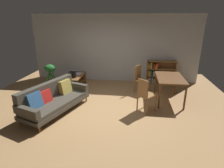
{
  "coord_description": "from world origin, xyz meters",
  "views": [
    {
      "loc": [
        0.87,
        -4.75,
        2.48
      ],
      "look_at": [
        0.23,
        0.27,
        0.68
      ],
      "focal_mm": 29.1,
      "sensor_mm": 36.0,
      "label": 1
    }
  ],
  "objects_px": {
    "media_console": "(76,82)",
    "potted_floor_plant": "(51,73)",
    "dining_table": "(170,80)",
    "dining_chair_far": "(140,78)",
    "dining_chair_near": "(145,94)",
    "bookshelf": "(158,72)",
    "fabric_couch": "(53,98)",
    "desk_speaker": "(74,74)",
    "open_laptop": "(76,73)"
  },
  "relations": [
    {
      "from": "open_laptop",
      "to": "potted_floor_plant",
      "type": "height_order",
      "value": "potted_floor_plant"
    },
    {
      "from": "potted_floor_plant",
      "to": "dining_chair_far",
      "type": "height_order",
      "value": "dining_chair_far"
    },
    {
      "from": "dining_chair_near",
      "to": "bookshelf",
      "type": "height_order",
      "value": "dining_chair_near"
    },
    {
      "from": "dining_table",
      "to": "dining_chair_far",
      "type": "distance_m",
      "value": 1.08
    },
    {
      "from": "dining_chair_near",
      "to": "media_console",
      "type": "bearing_deg",
      "value": 149.3
    },
    {
      "from": "open_laptop",
      "to": "dining_chair_far",
      "type": "xyz_separation_m",
      "value": [
        2.44,
        -0.3,
        -0.0
      ]
    },
    {
      "from": "media_console",
      "to": "potted_floor_plant",
      "type": "xyz_separation_m",
      "value": [
        -0.98,
        0.03,
        0.31
      ]
    },
    {
      "from": "open_laptop",
      "to": "potted_floor_plant",
      "type": "bearing_deg",
      "value": -166.51
    },
    {
      "from": "dining_table",
      "to": "dining_chair_far",
      "type": "bearing_deg",
      "value": 146.54
    },
    {
      "from": "bookshelf",
      "to": "desk_speaker",
      "type": "bearing_deg",
      "value": -157.58
    },
    {
      "from": "dining_chair_near",
      "to": "dining_table",
      "type": "bearing_deg",
      "value": 47.53
    },
    {
      "from": "desk_speaker",
      "to": "dining_chair_near",
      "type": "distance_m",
      "value": 2.78
    },
    {
      "from": "open_laptop",
      "to": "dining_table",
      "type": "bearing_deg",
      "value": -14.88
    },
    {
      "from": "fabric_couch",
      "to": "desk_speaker",
      "type": "distance_m",
      "value": 1.6
    },
    {
      "from": "media_console",
      "to": "open_laptop",
      "type": "distance_m",
      "value": 0.39
    },
    {
      "from": "potted_floor_plant",
      "to": "dining_chair_near",
      "type": "bearing_deg",
      "value": -23.6
    },
    {
      "from": "media_console",
      "to": "potted_floor_plant",
      "type": "height_order",
      "value": "potted_floor_plant"
    },
    {
      "from": "fabric_couch",
      "to": "desk_speaker",
      "type": "height_order",
      "value": "fabric_couch"
    },
    {
      "from": "media_console",
      "to": "dining_table",
      "type": "distance_m",
      "value": 3.37
    },
    {
      "from": "media_console",
      "to": "desk_speaker",
      "type": "relative_size",
      "value": 4.51
    },
    {
      "from": "open_laptop",
      "to": "bookshelf",
      "type": "height_order",
      "value": "bookshelf"
    },
    {
      "from": "dining_table",
      "to": "media_console",
      "type": "bearing_deg",
      "value": 169.16
    },
    {
      "from": "fabric_couch",
      "to": "dining_table",
      "type": "bearing_deg",
      "value": 19.19
    },
    {
      "from": "potted_floor_plant",
      "to": "bookshelf",
      "type": "bearing_deg",
      "value": 14.15
    },
    {
      "from": "open_laptop",
      "to": "bookshelf",
      "type": "bearing_deg",
      "value": 14.34
    },
    {
      "from": "open_laptop",
      "to": "dining_chair_near",
      "type": "height_order",
      "value": "dining_chair_near"
    },
    {
      "from": "potted_floor_plant",
      "to": "dining_table",
      "type": "distance_m",
      "value": 4.31
    },
    {
      "from": "dining_chair_near",
      "to": "dining_chair_far",
      "type": "height_order",
      "value": "dining_chair_far"
    },
    {
      "from": "desk_speaker",
      "to": "dining_chair_far",
      "type": "bearing_deg",
      "value": 4.21
    },
    {
      "from": "desk_speaker",
      "to": "dining_chair_near",
      "type": "xyz_separation_m",
      "value": [
        2.47,
        -1.27,
        -0.11
      ]
    },
    {
      "from": "bookshelf",
      "to": "media_console",
      "type": "bearing_deg",
      "value": -161.13
    },
    {
      "from": "media_console",
      "to": "dining_chair_far",
      "type": "xyz_separation_m",
      "value": [
        2.39,
        -0.04,
        0.29
      ]
    },
    {
      "from": "fabric_couch",
      "to": "bookshelf",
      "type": "distance_m",
      "value": 4.29
    },
    {
      "from": "dining_table",
      "to": "bookshelf",
      "type": "distance_m",
      "value": 1.72
    },
    {
      "from": "desk_speaker",
      "to": "dining_chair_far",
      "type": "height_order",
      "value": "dining_chair_far"
    },
    {
      "from": "fabric_couch",
      "to": "potted_floor_plant",
      "type": "distance_m",
      "value": 2.05
    },
    {
      "from": "dining_table",
      "to": "potted_floor_plant",
      "type": "bearing_deg",
      "value": 171.15
    },
    {
      "from": "fabric_couch",
      "to": "desk_speaker",
      "type": "relative_size",
      "value": 8.54
    },
    {
      "from": "media_console",
      "to": "dining_chair_far",
      "type": "bearing_deg",
      "value": -0.93
    },
    {
      "from": "media_console",
      "to": "desk_speaker",
      "type": "xyz_separation_m",
      "value": [
        0.02,
        -0.21,
        0.4
      ]
    },
    {
      "from": "fabric_couch",
      "to": "bookshelf",
      "type": "xyz_separation_m",
      "value": [
        3.2,
        2.86,
        0.07
      ]
    },
    {
      "from": "dining_chair_near",
      "to": "desk_speaker",
      "type": "bearing_deg",
      "value": 152.85
    },
    {
      "from": "dining_table",
      "to": "dining_chair_near",
      "type": "bearing_deg",
      "value": -132.47
    },
    {
      "from": "bookshelf",
      "to": "dining_table",
      "type": "bearing_deg",
      "value": -85.14
    },
    {
      "from": "media_console",
      "to": "dining_chair_near",
      "type": "distance_m",
      "value": 2.92
    },
    {
      "from": "desk_speaker",
      "to": "potted_floor_plant",
      "type": "xyz_separation_m",
      "value": [
        -1.0,
        0.25,
        -0.09
      ]
    },
    {
      "from": "open_laptop",
      "to": "dining_chair_near",
      "type": "relative_size",
      "value": 0.52
    },
    {
      "from": "fabric_couch",
      "to": "bookshelf",
      "type": "height_order",
      "value": "bookshelf"
    },
    {
      "from": "media_console",
      "to": "open_laptop",
      "type": "xyz_separation_m",
      "value": [
        -0.05,
        0.26,
        0.29
      ]
    },
    {
      "from": "media_console",
      "to": "dining_chair_near",
      "type": "bearing_deg",
      "value": -30.7
    }
  ]
}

